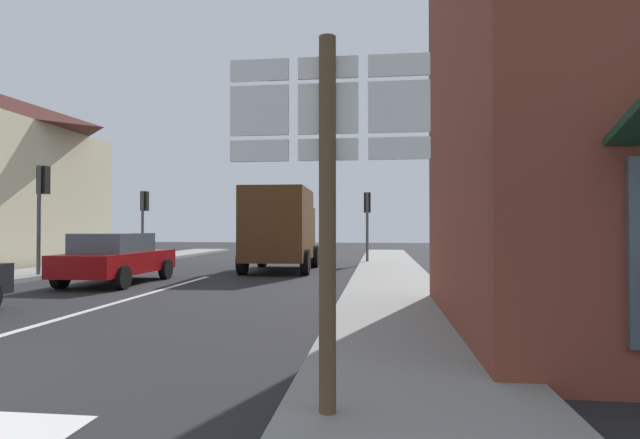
# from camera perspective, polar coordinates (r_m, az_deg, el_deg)

# --- Properties ---
(ground_plane) EXTENTS (80.00, 80.00, 0.00)m
(ground_plane) POSITION_cam_1_polar(r_m,az_deg,el_deg) (15.17, -15.31, -7.08)
(ground_plane) COLOR #232326
(sidewalk_right) EXTENTS (2.42, 44.00, 0.14)m
(sidewalk_right) POSITION_cam_1_polar(r_m,az_deg,el_deg) (12.08, 8.58, -8.36)
(sidewalk_right) COLOR gray
(sidewalk_right) RESTS_ON ground
(lane_centre_stripe) EXTENTS (0.16, 12.00, 0.01)m
(lane_centre_stripe) POSITION_cam_1_polar(r_m,az_deg,el_deg) (11.59, -22.86, -8.94)
(lane_centre_stripe) COLOR silver
(lane_centre_stripe) RESTS_ON ground
(sedan_far) EXTENTS (1.97, 4.20, 1.47)m
(sedan_far) POSITION_cam_1_polar(r_m,az_deg,el_deg) (15.73, -22.20, -4.05)
(sedan_far) COLOR maroon
(sedan_far) RESTS_ON ground
(delivery_truck) EXTENTS (2.62, 5.07, 3.05)m
(delivery_truck) POSITION_cam_1_polar(r_m,az_deg,el_deg) (18.83, -4.49, -0.88)
(delivery_truck) COLOR #4C2D14
(delivery_truck) RESTS_ON ground
(route_sign_post) EXTENTS (1.66, 0.14, 3.20)m
(route_sign_post) POSITION_cam_1_polar(r_m,az_deg,el_deg) (4.10, 0.88, 4.22)
(route_sign_post) COLOR brown
(route_sign_post) RESTS_ON ground
(traffic_light_far_left) EXTENTS (0.30, 0.49, 3.31)m
(traffic_light_far_left) POSITION_cam_1_polar(r_m,az_deg,el_deg) (24.45, -19.42, 1.04)
(traffic_light_far_left) COLOR #47474C
(traffic_light_far_left) RESTS_ON ground
(traffic_light_near_left) EXTENTS (0.30, 0.49, 3.62)m
(traffic_light_near_left) POSITION_cam_1_polar(r_m,az_deg,el_deg) (18.43, -29.11, 2.45)
(traffic_light_near_left) COLOR #47474C
(traffic_light_near_left) RESTS_ON ground
(traffic_light_far_right) EXTENTS (0.30, 0.49, 3.21)m
(traffic_light_far_right) POSITION_cam_1_polar(r_m,az_deg,el_deg) (22.47, 5.41, 0.96)
(traffic_light_far_right) COLOR #47474C
(traffic_light_far_right) RESTS_ON ground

